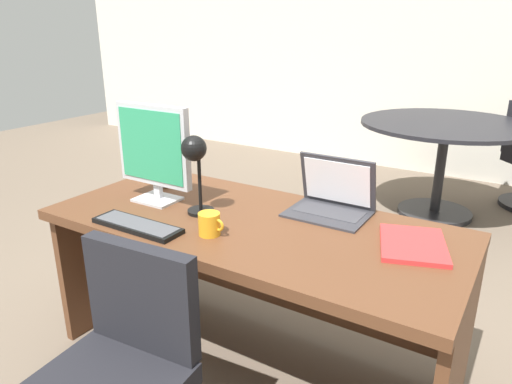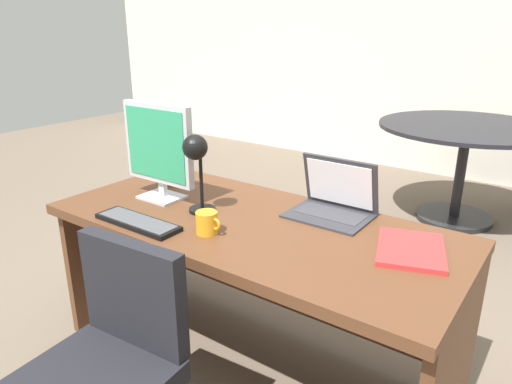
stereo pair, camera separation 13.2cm
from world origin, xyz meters
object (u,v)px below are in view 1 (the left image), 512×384
Objects in this scene: book at (413,244)px; coffee_mug at (210,224)px; monitor at (153,149)px; meeting_table at (443,145)px; laptop at (333,195)px; keyboard at (137,225)px; desk at (256,256)px; mouse at (167,184)px; desk_lamp at (195,159)px.

coffee_mug is (-0.72, -0.32, 0.04)m from book.
monitor reaches higher than meeting_table.
laptop is at bearing 57.32° from coffee_mug.
keyboard reaches higher than book.
book is at bearing -23.74° from laptop.
mouse is (-0.61, 0.11, 0.20)m from desk.
keyboard is 1.15× the size of desk_lamp.
monitor is at bearing 172.23° from desk_lamp.
mouse is at bearing 178.31° from book.
mouse is 0.22× the size of desk_lamp.
laptop reaches higher than coffee_mug.
laptop is at bearing 22.31° from monitor.
desk is at bearing -174.10° from book.
desk_lamp reaches higher than mouse.
monitor is 4.02× the size of coffee_mug.
monitor is at bearing 158.29° from coffee_mug.
keyboard is at bearing -116.11° from desk_lamp.
book is (1.27, -0.04, -0.01)m from mouse.
keyboard is at bearing -104.49° from meeting_table.
keyboard is at bearing -135.69° from desk.
laptop is at bearing 156.26° from book.
desk is 5.11× the size of laptop.
book is 0.28× the size of meeting_table.
mouse is at bearing -170.79° from laptop.
monitor reaches higher than laptop.
desk_lamp is (-0.24, -0.11, 0.44)m from desk.
mouse is at bearing 118.59° from keyboard.
monitor is 0.53m from coffee_mug.
desk_lamp is at bearing 141.14° from coffee_mug.
desk is 0.69m from book.
desk is 4.78× the size of book.
keyboard is 0.31× the size of meeting_table.
mouse is 0.21× the size of book.
desk_lamp reaches higher than laptop.
coffee_mug reaches higher than meeting_table.
book is (0.66, 0.07, 0.20)m from desk.
keyboard is 0.32m from coffee_mug.
desk_lamp is 0.31m from coffee_mug.
desk_lamp is 3.14× the size of coffee_mug.
mouse is at bearing -112.97° from meeting_table.
coffee_mug is at bearing -38.86° from desk_lamp.
book reaches higher than desk.
desk_lamp is (0.12, 0.25, 0.25)m from keyboard.
meeting_table is at bearing 70.57° from monitor.
monitor reaches higher than mouse.
monitor reaches higher than desk_lamp.
coffee_mug reaches higher than mouse.
monitor is at bearing -157.69° from laptop.
mouse is 2.43m from meeting_table.
keyboard is 1.10m from book.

